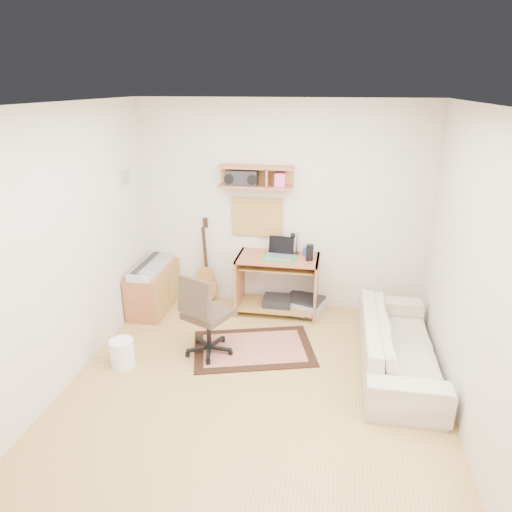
% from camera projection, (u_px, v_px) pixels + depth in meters
% --- Properties ---
extents(floor, '(3.60, 4.00, 0.01)m').
position_uv_depth(floor, '(252.00, 395.00, 4.35)').
color(floor, tan).
rests_on(floor, ground).
extents(ceiling, '(3.60, 4.00, 0.01)m').
position_uv_depth(ceiling, '(251.00, 104.00, 3.44)').
color(ceiling, white).
rests_on(ceiling, ground).
extents(back_wall, '(3.60, 0.01, 2.60)m').
position_uv_depth(back_wall, '(281.00, 208.00, 5.74)').
color(back_wall, beige).
rests_on(back_wall, ground).
extents(left_wall, '(0.01, 4.00, 2.60)m').
position_uv_depth(left_wall, '(56.00, 254.00, 4.19)').
color(left_wall, beige).
rests_on(left_wall, ground).
extents(right_wall, '(0.01, 4.00, 2.60)m').
position_uv_depth(right_wall, '(479.00, 282.00, 3.60)').
color(right_wall, beige).
rests_on(right_wall, ground).
extents(wall_shelf, '(0.90, 0.25, 0.26)m').
position_uv_depth(wall_shelf, '(256.00, 177.00, 5.53)').
color(wall_shelf, '#A85C3B').
rests_on(wall_shelf, back_wall).
extents(cork_board, '(0.64, 0.03, 0.49)m').
position_uv_depth(cork_board, '(257.00, 217.00, 5.81)').
color(cork_board, tan).
rests_on(cork_board, back_wall).
extents(wall_photo, '(0.02, 0.20, 0.15)m').
position_uv_depth(wall_photo, '(125.00, 177.00, 5.42)').
color(wall_photo, '#4C8CBF').
rests_on(wall_photo, left_wall).
extents(desk, '(1.00, 0.55, 0.75)m').
position_uv_depth(desk, '(277.00, 285.00, 5.81)').
color(desk, '#A85C3B').
rests_on(desk, floor).
extents(laptop, '(0.34, 0.34, 0.24)m').
position_uv_depth(laptop, '(279.00, 248.00, 5.61)').
color(laptop, silver).
rests_on(laptop, desk).
extents(speaker, '(0.09, 0.09, 0.20)m').
position_uv_depth(speaker, '(310.00, 253.00, 5.53)').
color(speaker, black).
rests_on(speaker, desk).
extents(desk_lamp, '(0.10, 0.10, 0.29)m').
position_uv_depth(desk_lamp, '(297.00, 243.00, 5.72)').
color(desk_lamp, black).
rests_on(desk_lamp, desk).
extents(pencil_cup, '(0.08, 0.08, 0.11)m').
position_uv_depth(pencil_cup, '(306.00, 251.00, 5.70)').
color(pencil_cup, navy).
rests_on(pencil_cup, desk).
extents(boombox, '(0.38, 0.17, 0.20)m').
position_uv_depth(boombox, '(242.00, 178.00, 5.56)').
color(boombox, black).
rests_on(boombox, wall_shelf).
extents(rug, '(1.48, 1.19, 0.02)m').
position_uv_depth(rug, '(253.00, 348.00, 5.10)').
color(rug, tan).
rests_on(rug, floor).
extents(task_chair, '(0.64, 0.64, 0.95)m').
position_uv_depth(task_chair, '(208.00, 314.00, 4.87)').
color(task_chair, '#392B21').
rests_on(task_chair, floor).
extents(cabinet, '(0.40, 0.90, 0.55)m').
position_uv_depth(cabinet, '(153.00, 289.00, 5.94)').
color(cabinet, '#A85C3B').
rests_on(cabinet, floor).
extents(music_keyboard, '(0.28, 0.89, 0.08)m').
position_uv_depth(music_keyboard, '(151.00, 266.00, 5.83)').
color(music_keyboard, '#B2B5BA').
rests_on(music_keyboard, cabinet).
extents(guitar, '(0.32, 0.21, 1.14)m').
position_uv_depth(guitar, '(204.00, 262.00, 6.02)').
color(guitar, '#A46C32').
rests_on(guitar, floor).
extents(waste_basket, '(0.32, 0.32, 0.29)m').
position_uv_depth(waste_basket, '(122.00, 353.00, 4.76)').
color(waste_basket, white).
rests_on(waste_basket, floor).
extents(printer, '(0.56, 0.49, 0.18)m').
position_uv_depth(printer, '(304.00, 305.00, 5.92)').
color(printer, '#A5A8AA').
rests_on(printer, floor).
extents(sofa, '(0.54, 1.86, 0.73)m').
position_uv_depth(sofa, '(400.00, 336.00, 4.65)').
color(sofa, '#BEB096').
rests_on(sofa, floor).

